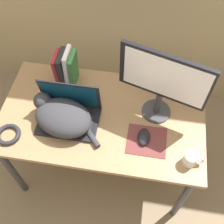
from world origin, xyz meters
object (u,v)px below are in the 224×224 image
object	(u,v)px
cable_coil	(8,134)
external_monitor	(163,82)
book_row	(66,68)
laptop	(69,113)
mug	(191,159)
cat	(62,116)
computer_mouse	(144,137)

from	to	relation	value
cable_coil	external_monitor	bearing A→B (deg)	20.05
book_row	laptop	bearing A→B (deg)	-74.20
book_row	mug	xyz separation A→B (m)	(0.77, -0.45, -0.07)
external_monitor	book_row	size ratio (longest dim) A/B	1.85
cat	cable_coil	bearing A→B (deg)	-155.22
cable_coil	laptop	bearing A→B (deg)	29.04
cable_coil	cat	bearing A→B (deg)	24.78
external_monitor	computer_mouse	world-z (taller)	external_monitor
cable_coil	book_row	bearing A→B (deg)	62.56
laptop	external_monitor	world-z (taller)	external_monitor
cat	book_row	distance (m)	0.33
computer_mouse	cable_coil	xyz separation A→B (m)	(-0.75, -0.10, -0.01)
cat	laptop	bearing A→B (deg)	55.50
external_monitor	book_row	distance (m)	0.62
laptop	cat	bearing A→B (deg)	-124.50
computer_mouse	book_row	bearing A→B (deg)	146.27
external_monitor	mug	xyz separation A→B (m)	(0.20, -0.30, -0.24)
external_monitor	cable_coil	bearing A→B (deg)	-159.95
laptop	book_row	size ratio (longest dim) A/B	1.37
laptop	cable_coil	world-z (taller)	laptop
cat	mug	bearing A→B (deg)	-10.37
external_monitor	computer_mouse	xyz separation A→B (m)	(-0.06, -0.19, -0.26)
cable_coil	mug	world-z (taller)	mug
laptop	cable_coil	xyz separation A→B (m)	(-0.31, -0.17, -0.04)
laptop	cable_coil	size ratio (longest dim) A/B	2.49
mug	external_monitor	bearing A→B (deg)	123.60
book_row	mug	world-z (taller)	book_row
mug	book_row	bearing A→B (deg)	149.66
external_monitor	mug	world-z (taller)	external_monitor
computer_mouse	book_row	distance (m)	0.63
computer_mouse	book_row	size ratio (longest dim) A/B	0.44
mug	cable_coil	bearing A→B (deg)	179.89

